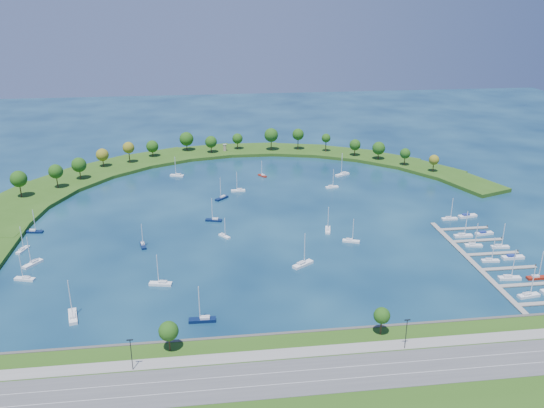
{
  "coord_description": "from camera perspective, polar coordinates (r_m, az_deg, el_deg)",
  "views": [
    {
      "loc": [
        -27.27,
        -249.42,
        101.71
      ],
      "look_at": [
        5.0,
        5.0,
        4.0
      ],
      "focal_mm": 36.71,
      "sensor_mm": 36.0,
      "label": 1
    }
  ],
  "objects": [
    {
      "name": "harbor_tower",
      "position": [
        376.4,
        -4.86,
        5.79
      ],
      "size": [
        2.6,
        2.6,
        4.57
      ],
      "color": "gray",
      "rests_on": "breakwater"
    },
    {
      "name": "docked_boat_6",
      "position": [
        253.48,
        19.96,
        -3.92
      ],
      "size": [
        7.53,
        3.22,
        10.71
      ],
      "rotation": [
        0.0,
        0.0,
        -0.17
      ],
      "color": "white",
      "rests_on": "ground"
    },
    {
      "name": "moored_boat_2",
      "position": [
        265.54,
        -5.98,
        -1.58
      ],
      "size": [
        8.13,
        4.21,
        11.51
      ],
      "rotation": [
        0.0,
        0.0,
        2.87
      ],
      "color": "#09183C",
      "rests_on": "ground"
    },
    {
      "name": "docked_boat_5",
      "position": [
        248.12,
        23.44,
        -5.02
      ],
      "size": [
        9.13,
        2.63,
        1.86
      ],
      "rotation": [
        0.0,
        0.0,
        -0.01
      ],
      "color": "white",
      "rests_on": "ground"
    },
    {
      "name": "docked_boat_9",
      "position": [
        267.27,
        20.91,
        -2.82
      ],
      "size": [
        8.59,
        3.39,
        1.7
      ],
      "rotation": [
        0.0,
        0.0,
        0.13
      ],
      "color": "white",
      "rests_on": "ground"
    },
    {
      "name": "docked_boat_8",
      "position": [
        261.53,
        19.0,
        -3.02
      ],
      "size": [
        8.29,
        2.42,
        12.13
      ],
      "rotation": [
        0.0,
        0.0,
        -0.01
      ],
      "color": "white",
      "rests_on": "ground"
    },
    {
      "name": "docked_boat_11",
      "position": [
        284.84,
        19.39,
        -1.16
      ],
      "size": [
        9.59,
        4.02,
        1.9
      ],
      "rotation": [
        0.0,
        0.0,
        0.16
      ],
      "color": "white",
      "rests_on": "ground"
    },
    {
      "name": "south_shoreline",
      "position": [
        164.01,
        4.08,
        -17.09
      ],
      "size": [
        420.0,
        43.1,
        11.6
      ],
      "color": "#2A5115",
      "rests_on": "ground"
    },
    {
      "name": "breakwater",
      "position": [
        315.27,
        -10.31,
        1.88
      ],
      "size": [
        286.74,
        247.64,
        2.0
      ],
      "color": "#2A5115",
      "rests_on": "ground"
    },
    {
      "name": "moored_boat_16",
      "position": [
        244.74,
        8.1,
        -3.7
      ],
      "size": [
        7.65,
        4.5,
        10.87
      ],
      "rotation": [
        0.0,
        0.0,
        -0.35
      ],
      "color": "white",
      "rests_on": "ground"
    },
    {
      "name": "docked_boat_7",
      "position": [
        256.04,
        22.34,
        -4.01
      ],
      "size": [
        7.76,
        2.91,
        11.14
      ],
      "rotation": [
        0.0,
        0.0,
        -0.11
      ],
      "color": "white",
      "rests_on": "ground"
    },
    {
      "name": "breakwater_trees",
      "position": [
        350.57,
        -6.08,
        5.67
      ],
      "size": [
        237.26,
        90.36,
        15.19
      ],
      "color": "#382314",
      "rests_on": "breakwater"
    },
    {
      "name": "moored_boat_14",
      "position": [
        256.55,
        -24.2,
        -4.25
      ],
      "size": [
        4.24,
        7.7,
        10.91
      ],
      "rotation": [
        0.0,
        0.0,
        1.26
      ],
      "color": "white",
      "rests_on": "ground"
    },
    {
      "name": "moored_boat_4",
      "position": [
        304.09,
        -3.48,
        1.45
      ],
      "size": [
        7.68,
        2.19,
        11.28
      ],
      "rotation": [
        0.0,
        0.0,
        3.14
      ],
      "color": "white",
      "rests_on": "ground"
    },
    {
      "name": "moored_boat_0",
      "position": [
        254.51,
        5.75,
        -2.59
      ],
      "size": [
        3.88,
        8.12,
        11.5
      ],
      "rotation": [
        0.0,
        0.0,
        1.35
      ],
      "color": "white",
      "rests_on": "ground"
    },
    {
      "name": "ground",
      "position": [
        270.74,
        -0.92,
        -1.21
      ],
      "size": [
        700.0,
        700.0,
        0.0
      ],
      "primitive_type": "plane",
      "color": "#07203D",
      "rests_on": "ground"
    },
    {
      "name": "moored_boat_17",
      "position": [
        293.31,
        -5.18,
        0.67
      ],
      "size": [
        7.42,
        7.53,
        12.14
      ],
      "rotation": [
        0.0,
        0.0,
        3.94
      ],
      "color": "#09183C",
      "rests_on": "ground"
    },
    {
      "name": "docked_boat_0",
      "position": [
        220.73,
        24.82,
        -8.43
      ],
      "size": [
        8.41,
        3.34,
        12.03
      ],
      "rotation": [
        0.0,
        0.0,
        0.13
      ],
      "color": "white",
      "rests_on": "ground"
    },
    {
      "name": "moored_boat_5",
      "position": [
        244.53,
        -13.1,
        -4.08
      ],
      "size": [
        3.56,
        7.5,
        10.63
      ],
      "rotation": [
        0.0,
        0.0,
        4.93
      ],
      "color": "#09183C",
      "rests_on": "ground"
    },
    {
      "name": "moored_boat_6",
      "position": [
        332.99,
        7.23,
        3.08
      ],
      "size": [
        9.49,
        6.8,
        13.78
      ],
      "rotation": [
        0.0,
        0.0,
        3.64
      ],
      "color": "white",
      "rests_on": "ground"
    },
    {
      "name": "moored_boat_11",
      "position": [
        242.21,
        -23.32,
        -5.57
      ],
      "size": [
        6.9,
        8.38,
        12.59
      ],
      "rotation": [
        0.0,
        0.0,
        4.1
      ],
      "color": "white",
      "rests_on": "ground"
    },
    {
      "name": "moored_boat_10",
      "position": [
        222.37,
        3.18,
        -6.12
      ],
      "size": [
        9.24,
        7.47,
        13.81
      ],
      "rotation": [
        0.0,
        0.0,
        0.6
      ],
      "color": "white",
      "rests_on": "ground"
    },
    {
      "name": "docked_boat_2",
      "position": [
        230.45,
        23.17,
        -6.91
      ],
      "size": [
        8.59,
        3.1,
        12.37
      ],
      "rotation": [
        0.0,
        0.0,
        -0.09
      ],
      "color": "white",
      "rests_on": "ground"
    },
    {
      "name": "moored_boat_13",
      "position": [
        212.33,
        -11.34,
        -7.93
      ],
      "size": [
        8.7,
        3.91,
        12.36
      ],
      "rotation": [
        0.0,
        0.0,
        2.95
      ],
      "color": "white",
      "rests_on": "ground"
    },
    {
      "name": "moored_boat_12",
      "position": [
        273.62,
        -23.19,
        -2.55
      ],
      "size": [
        7.8,
        3.28,
        11.12
      ],
      "rotation": [
        0.0,
        0.0,
        6.13
      ],
      "color": "#09183C",
      "rests_on": "ground"
    },
    {
      "name": "moored_boat_3",
      "position": [
        328.84,
        -1.0,
        2.99
      ],
      "size": [
        5.11,
        6.32,
        9.45
      ],
      "rotation": [
        0.0,
        0.0,
        2.17
      ],
      "color": "maroon",
      "rests_on": "ground"
    },
    {
      "name": "moored_boat_8",
      "position": [
        310.93,
        6.16,
        1.81
      ],
      "size": [
        7.46,
        3.18,
        10.63
      ],
      "rotation": [
        0.0,
        0.0,
        6.45
      ],
      "color": "white",
      "rests_on": "ground"
    },
    {
      "name": "moored_boat_15",
      "position": [
        248.02,
        -4.9,
        -3.22
      ],
      "size": [
        5.25,
        6.07,
        9.27
      ],
      "rotation": [
        0.0,
        0.0,
        5.37
      ],
      "color": "white",
      "rests_on": "ground"
    },
    {
      "name": "moored_boat_7",
      "position": [
        188.62,
        -7.14,
        -11.62
      ],
      "size": [
        9.02,
        2.75,
        13.16
      ],
      "rotation": [
        0.0,
        0.0,
        3.11
      ],
      "color": "#09183C",
      "rests_on": "ground"
    },
    {
      "name": "moored_boat_9",
      "position": [
        333.44,
        -9.71,
        2.95
      ],
      "size": [
        8.5,
        4.82,
        12.06
      ],
      "rotation": [
        0.0,
        0.0,
        2.81
      ],
      "color": "white",
      "rests_on": "ground"
    },
    {
      "name": "moored_boat_18",
      "position": [
        231.24,
        -24.02,
        -6.96
      ],
      "size": [
        8.04,
        4.27,
        11.38
      ],
      "rotation": [
        0.0,
        0.0,
        2.85
      ],
      "color": "white",
      "rests_on": "ground"
    },
    {
      "name": "docked_boat_10",
      "position": [
        278.96,
        17.73,
        -1.38
      ],
      "size": [
        7.48,
        2.12,
        10.98
      ],
      "rotation": [
        0.0,
        0.0,
        0.0
      ],
      "color": "white",
      "rests_on": "ground"
    },
    {
      "name": "docked_boat_3",
      "position": [
        235.01,
        25.53,
        -6.76
      ],
      "size": [
        7.9,
        2.38,
        11.54
      ],
      "rotation": [
        0.0,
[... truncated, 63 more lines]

